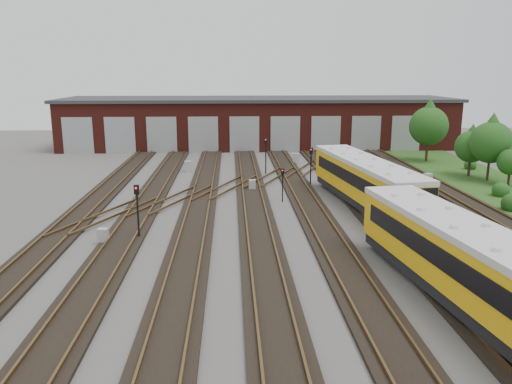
{
  "coord_description": "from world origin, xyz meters",
  "views": [
    {
      "loc": [
        -3.62,
        -26.72,
        9.57
      ],
      "look_at": [
        -2.05,
        4.77,
        2.0
      ],
      "focal_mm": 35.0,
      "sensor_mm": 36.0,
      "label": 1
    }
  ],
  "objects": [
    {
      "name": "ground",
      "position": [
        0.0,
        0.0,
        0.0
      ],
      "size": [
        120.0,
        120.0,
        0.0
      ],
      "primitive_type": "plane",
      "color": "#454240",
      "rests_on": "ground"
    },
    {
      "name": "track_network",
      "position": [
        -0.17,
        0.59,
        0.11
      ],
      "size": [
        30.4,
        70.0,
        0.33
      ],
      "color": "black",
      "rests_on": "ground"
    },
    {
      "name": "maintenance_shed",
      "position": [
        -0.01,
        39.97,
        3.2
      ],
      "size": [
        51.0,
        12.5,
        6.35
      ],
      "color": "#531B14",
      "rests_on": "ground"
    },
    {
      "name": "metro_train",
      "position": [
        6.0,
        -7.94,
        1.95
      ],
      "size": [
        4.71,
        47.51,
        3.16
      ],
      "rotation": [
        0.0,
        0.0,
        0.13
      ],
      "color": "black",
      "rests_on": "ground"
    },
    {
      "name": "signal_mast_0",
      "position": [
        -9.12,
        1.57,
        2.11
      ],
      "size": [
        0.29,
        0.27,
        3.27
      ],
      "rotation": [
        0.0,
        0.0,
        -0.09
      ],
      "color": "black",
      "rests_on": "ground"
    },
    {
      "name": "signal_mast_1",
      "position": [
        0.21,
        9.82,
        1.66
      ],
      "size": [
        0.25,
        0.24,
        2.57
      ],
      "rotation": [
        0.0,
        0.0,
        -0.32
      ],
      "color": "black",
      "rests_on": "ground"
    },
    {
      "name": "signal_mast_2",
      "position": [
        -0.31,
        20.55,
        2.25
      ],
      "size": [
        0.32,
        0.3,
        3.51
      ],
      "rotation": [
        0.0,
        0.0,
        -0.28
      ],
      "color": "black",
      "rests_on": "ground"
    },
    {
      "name": "signal_mast_3",
      "position": [
        3.29,
        15.71,
        2.09
      ],
      "size": [
        0.31,
        0.3,
        3.25
      ],
      "rotation": [
        0.0,
        0.0,
        -0.36
      ],
      "color": "black",
      "rests_on": "ground"
    },
    {
      "name": "relay_cabinet_0",
      "position": [
        -10.99,
        0.72,
        0.47
      ],
      "size": [
        0.62,
        0.54,
        0.93
      ],
      "primitive_type": "cube",
      "rotation": [
        0.0,
        0.0,
        -0.15
      ],
      "color": "#9A9B9F",
      "rests_on": "ground"
    },
    {
      "name": "relay_cabinet_1",
      "position": [
        -7.92,
        22.02,
        0.54
      ],
      "size": [
        0.69,
        0.59,
        1.08
      ],
      "primitive_type": "cube",
      "rotation": [
        0.0,
        0.0,
        0.07
      ],
      "color": "#9A9B9F",
      "rests_on": "ground"
    },
    {
      "name": "relay_cabinet_2",
      "position": [
        -1.92,
        13.55,
        0.47
      ],
      "size": [
        0.59,
        0.5,
        0.93
      ],
      "primitive_type": "cube",
      "rotation": [
        0.0,
        0.0,
        -0.07
      ],
      "color": "#9A9B9F",
      "rests_on": "ground"
    },
    {
      "name": "relay_cabinet_3",
      "position": [
        3.31,
        26.04,
        0.56
      ],
      "size": [
        0.74,
        0.64,
        1.11
      ],
      "primitive_type": "cube",
      "rotation": [
        0.0,
        0.0,
        -0.14
      ],
      "color": "#9A9B9F",
      "rests_on": "ground"
    },
    {
      "name": "relay_cabinet_4",
      "position": [
        13.29,
        14.58,
        0.55
      ],
      "size": [
        0.82,
        0.75,
        1.1
      ],
      "primitive_type": "cube",
      "rotation": [
        0.0,
        0.0,
        0.38
      ],
      "color": "#9A9B9F",
      "rests_on": "ground"
    },
    {
      "name": "tree_0",
      "position": [
        17.82,
        26.53,
        4.42
      ],
      "size": [
        4.15,
        4.15,
        6.88
      ],
      "color": "#311F16",
      "rests_on": "ground"
    },
    {
      "name": "tree_1",
      "position": [
        18.83,
        18.54,
        3.19
      ],
      "size": [
        3.0,
        3.0,
        4.96
      ],
      "color": "#311F16",
      "rests_on": "ground"
    },
    {
      "name": "tree_2",
      "position": [
        19.52,
        16.37,
        3.96
      ],
      "size": [
        3.72,
        3.72,
        6.16
      ],
      "color": "#311F16",
      "rests_on": "ground"
    },
    {
      "name": "tree_3",
      "position": [
        20.25,
        14.16,
        2.41
      ],
      "size": [
        2.27,
        2.27,
        3.75
      ],
      "color": "#311F16",
      "rests_on": "ground"
    },
    {
      "name": "bush_0",
      "position": [
        16.25,
        6.53,
        0.73
      ],
      "size": [
        1.46,
        1.46,
        1.46
      ],
      "primitive_type": "sphere",
      "color": "#164112",
      "rests_on": "ground"
    },
    {
      "name": "bush_1",
      "position": [
        17.67,
        10.63,
        0.67
      ],
      "size": [
        1.34,
        1.34,
        1.34
      ],
      "primitive_type": "sphere",
      "color": "#164112",
      "rests_on": "ground"
    },
    {
      "name": "bush_2",
      "position": [
        20.55,
        21.8,
        0.6
      ],
      "size": [
        1.2,
        1.2,
        1.2
      ],
      "primitive_type": "sphere",
      "color": "#164112",
      "rests_on": "ground"
    }
  ]
}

